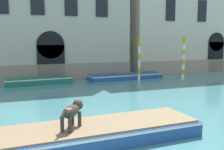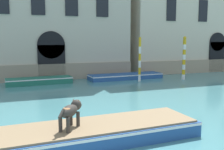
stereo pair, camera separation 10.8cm
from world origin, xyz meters
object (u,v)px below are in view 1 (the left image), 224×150
mooring_pole_2 (183,58)px  boat_foreground (91,133)px  boat_moored_far (125,76)px  dog_on_deck (72,111)px  mooring_pole_0 (139,59)px  boat_moored_near_palazzo (39,81)px

mooring_pole_2 → boat_foreground: bearing=-136.4°
boat_foreground → boat_moored_far: size_ratio=1.17×
dog_on_deck → mooring_pole_2: (11.66, 10.60, 0.69)m
boat_foreground → dog_on_deck: size_ratio=7.10×
dog_on_deck → boat_foreground: bearing=-42.1°
dog_on_deck → boat_moored_far: (7.17, 12.54, -0.92)m
boat_foreground → mooring_pole_0: (7.07, 10.82, 1.49)m
dog_on_deck → boat_moored_near_palazzo: 12.43m
boat_moored_near_palazzo → dog_on_deck: bearing=-93.4°
mooring_pole_0 → mooring_pole_2: 3.98m
mooring_pole_2 → mooring_pole_0: bearing=175.4°
dog_on_deck → mooring_pole_2: 15.77m
boat_moored_far → boat_moored_near_palazzo: bearing=178.4°
dog_on_deck → boat_moored_far: size_ratio=0.17×
mooring_pole_0 → boat_foreground: bearing=-123.2°
dog_on_deck → mooring_pole_2: mooring_pole_2 is taller
boat_moored_far → mooring_pole_0: (0.52, -1.62, 1.57)m
mooring_pole_2 → dog_on_deck: bearing=-137.7°
dog_on_deck → boat_moored_far: dog_on_deck is taller
boat_moored_far → mooring_pole_2: size_ratio=1.80×
boat_moored_far → boat_foreground: bearing=-120.4°
boat_foreground → boat_moored_far: (6.55, 12.44, -0.08)m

